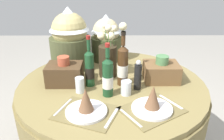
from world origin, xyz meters
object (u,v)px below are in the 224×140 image
at_px(gift_tub_back_centre, 106,36).
at_px(woven_basket_side_right, 161,71).
at_px(flower_vase, 108,55).
at_px(pepper_mill, 138,76).
at_px(dining_table, 112,98).
at_px(place_setting_left, 86,106).
at_px(wine_bottle_right, 108,77).
at_px(place_setting_right, 152,103).
at_px(tumbler_near_left, 126,88).
at_px(wine_bottle_centre, 123,65).
at_px(tumbler_near_right, 80,85).
at_px(woven_basket_side_left, 65,73).
at_px(gift_tub_back_left, 70,36).
at_px(wine_bottle_left, 90,68).

height_order(gift_tub_back_centre, woven_basket_side_right, gift_tub_back_centre).
height_order(flower_vase, pepper_mill, flower_vase).
distance_m(dining_table, place_setting_left, 0.46).
relative_size(dining_table, wine_bottle_right, 3.88).
bearing_deg(place_setting_right, tumbler_near_left, 127.20).
distance_m(place_setting_left, gift_tub_back_centre, 0.89).
bearing_deg(tumbler_near_left, wine_bottle_centre, 96.36).
distance_m(dining_table, gift_tub_back_centre, 0.59).
xyz_separation_m(place_setting_left, tumbler_near_right, (-0.07, 0.24, 0.01)).
relative_size(woven_basket_side_left, woven_basket_side_right, 0.99).
height_order(dining_table, pepper_mill, pepper_mill).
distance_m(pepper_mill, gift_tub_back_left, 0.67).
bearing_deg(place_setting_right, wine_bottle_centre, 115.31).
distance_m(pepper_mill, woven_basket_side_right, 0.24).
xyz_separation_m(wine_bottle_centre, tumbler_near_left, (0.02, -0.15, -0.10)).
height_order(tumbler_near_right, woven_basket_side_left, woven_basket_side_left).
height_order(flower_vase, tumbler_near_right, flower_vase).
height_order(wine_bottle_left, wine_bottle_centre, wine_bottle_centre).
xyz_separation_m(dining_table, pepper_mill, (0.17, -0.11, 0.24)).
bearing_deg(gift_tub_back_centre, tumbler_near_right, -104.85).
height_order(place_setting_right, tumbler_near_left, place_setting_right).
bearing_deg(tumbler_near_left, flower_vase, 111.92).
xyz_separation_m(place_setting_left, flower_vase, (0.12, 0.51, 0.12)).
xyz_separation_m(wine_bottle_left, woven_basket_side_right, (0.52, 0.08, -0.06)).
bearing_deg(woven_basket_side_right, tumbler_near_left, -142.06).
bearing_deg(tumbler_near_right, flower_vase, 54.49).
bearing_deg(flower_vase, wine_bottle_centre, -55.44).
relative_size(dining_table, gift_tub_back_centre, 3.38).
height_order(place_setting_left, wine_bottle_centre, wine_bottle_centre).
bearing_deg(gift_tub_back_left, dining_table, -40.32).
bearing_deg(tumbler_near_left, place_setting_right, -52.80).
bearing_deg(wine_bottle_right, place_setting_left, -121.13).
distance_m(wine_bottle_left, gift_tub_back_centre, 0.54).
distance_m(tumbler_near_left, pepper_mill, 0.12).
distance_m(wine_bottle_centre, tumbler_near_left, 0.18).
height_order(tumbler_near_left, woven_basket_side_left, woven_basket_side_left).
bearing_deg(wine_bottle_centre, tumbler_near_right, -158.50).
xyz_separation_m(wine_bottle_left, tumbler_near_right, (-0.06, -0.10, -0.08)).
relative_size(tumbler_near_right, gift_tub_back_left, 0.21).
distance_m(flower_vase, woven_basket_side_left, 0.35).
relative_size(wine_bottle_centre, gift_tub_back_left, 0.77).
distance_m(tumbler_near_left, woven_basket_side_left, 0.46).
height_order(flower_vase, woven_basket_side_right, flower_vase).
xyz_separation_m(wine_bottle_left, gift_tub_back_centre, (0.11, 0.52, 0.08)).
xyz_separation_m(tumbler_near_left, gift_tub_back_left, (-0.43, 0.47, 0.22)).
distance_m(flower_vase, wine_bottle_right, 0.31).
relative_size(place_setting_left, wine_bottle_centre, 1.06).
bearing_deg(woven_basket_side_left, dining_table, 2.99).
distance_m(dining_table, place_setting_right, 0.47).
distance_m(place_setting_left, flower_vase, 0.54).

